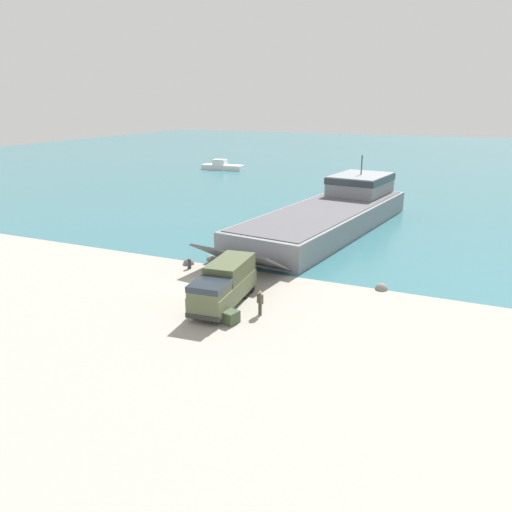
{
  "coord_description": "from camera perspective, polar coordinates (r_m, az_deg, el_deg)",
  "views": [
    {
      "loc": [
        17.73,
        -31.72,
        13.78
      ],
      "look_at": [
        2.55,
        2.06,
        2.2
      ],
      "focal_mm": 35.0,
      "sensor_mm": 36.0,
      "label": 1
    }
  ],
  "objects": [
    {
      "name": "moored_boat_a",
      "position": [
        105.74,
        -3.88,
        10.21
      ],
      "size": [
        8.92,
        3.3,
        2.07
      ],
      "rotation": [
        0.0,
        0.0,
        4.77
      ],
      "color": "white",
      "rests_on": "ground_plane"
    },
    {
      "name": "shoreline_rock_b",
      "position": [
        39.31,
        14.14,
        -3.71
      ],
      "size": [
        0.98,
        0.98,
        0.98
      ],
      "primitive_type": "sphere",
      "color": "gray",
      "rests_on": "ground_plane"
    },
    {
      "name": "ground_plane",
      "position": [
        38.86,
        -4.69,
        -3.47
      ],
      "size": [
        240.0,
        240.0,
        0.0
      ],
      "primitive_type": "plane",
      "color": "#9E998E"
    },
    {
      "name": "soldier_on_ramp",
      "position": [
        33.36,
        0.47,
        -5.18
      ],
      "size": [
        0.5,
        0.44,
        1.72
      ],
      "rotation": [
        0.0,
        0.0,
        1.0
      ],
      "color": "#4C4738",
      "rests_on": "ground_plane"
    },
    {
      "name": "landing_craft",
      "position": [
        57.32,
        8.82,
        5.07
      ],
      "size": [
        12.54,
        34.76,
        7.34
      ],
      "rotation": [
        0.0,
        0.0,
        -0.13
      ],
      "color": "gray",
      "rests_on": "ground_plane"
    },
    {
      "name": "shoreline_rock_a",
      "position": [
        44.28,
        -7.7,
        -0.93
      ],
      "size": [
        0.99,
        0.99,
        0.99
      ],
      "primitive_type": "sphere",
      "color": "#66605B",
      "rests_on": "ground_plane"
    },
    {
      "name": "shoreline_rock_c",
      "position": [
        45.35,
        -5.2,
        -0.4
      ],
      "size": [
        0.77,
        0.77,
        0.77
      ],
      "primitive_type": "sphere",
      "color": "gray",
      "rests_on": "ground_plane"
    },
    {
      "name": "mooring_bollard",
      "position": [
        42.97,
        -7.64,
        -0.82
      ],
      "size": [
        0.36,
        0.36,
        0.9
      ],
      "color": "#333338",
      "rests_on": "ground_plane"
    },
    {
      "name": "water_surface",
      "position": [
        128.28,
        16.38,
        10.51
      ],
      "size": [
        240.0,
        180.0,
        0.01
      ],
      "primitive_type": "cube",
      "color": "#336B75",
      "rests_on": "ground_plane"
    },
    {
      "name": "cargo_crate",
      "position": [
        32.44,
        -2.89,
        -7.01
      ],
      "size": [
        1.02,
        1.14,
        0.82
      ],
      "primitive_type": "cube",
      "rotation": [
        0.0,
        0.0,
        -0.23
      ],
      "color": "#3D4C33",
      "rests_on": "ground_plane"
    },
    {
      "name": "military_truck",
      "position": [
        34.87,
        -3.69,
        -3.21
      ],
      "size": [
        3.02,
        7.45,
        2.95
      ],
      "rotation": [
        0.0,
        0.0,
        -1.48
      ],
      "color": "#566042",
      "rests_on": "ground_plane"
    }
  ]
}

